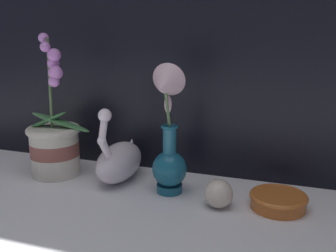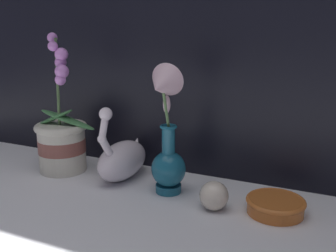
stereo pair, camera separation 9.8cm
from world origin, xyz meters
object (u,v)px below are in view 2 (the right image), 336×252
orchid_potted_plant (62,139)px  swan_figurine (123,158)px  amber_dish (275,205)px  blue_vase (166,140)px  glass_sphere (214,196)px

orchid_potted_plant → swan_figurine: size_ratio=1.84×
swan_figurine → amber_dish: 0.42m
orchid_potted_plant → swan_figurine: orchid_potted_plant is taller
orchid_potted_plant → blue_vase: size_ratio=1.20×
orchid_potted_plant → blue_vase: orchid_potted_plant is taller
orchid_potted_plant → amber_dish: (0.61, -0.02, -0.07)m
glass_sphere → swan_figurine: bearing=164.7°
swan_figurine → blue_vase: blue_vase is taller
blue_vase → glass_sphere: size_ratio=4.85×
orchid_potted_plant → amber_dish: bearing=-1.8°
glass_sphere → orchid_potted_plant: bearing=173.1°
orchid_potted_plant → amber_dish: size_ratio=2.96×
orchid_potted_plant → glass_sphere: (0.48, -0.06, -0.06)m
swan_figurine → amber_dish: swan_figurine is taller
glass_sphere → amber_dish: size_ratio=0.51×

